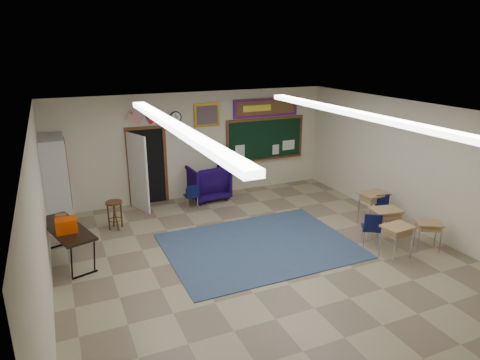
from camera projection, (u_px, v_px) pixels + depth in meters
name	position (u px, v px, depth m)	size (l,w,h in m)	color
floor	(268.00, 264.00, 8.62)	(9.00, 9.00, 0.00)	gray
back_wall	(196.00, 146.00, 12.08)	(8.00, 0.04, 3.00)	beige
left_wall	(41.00, 229.00, 6.61)	(0.04, 9.00, 3.00)	beige
right_wall	(426.00, 170.00, 9.71)	(0.04, 9.00, 3.00)	beige
ceiling	(272.00, 116.00, 7.71)	(8.00, 9.00, 0.04)	beige
area_rug	(260.00, 246.00, 9.39)	(4.00, 3.00, 0.02)	#334462
fluorescent_strips	(272.00, 119.00, 7.72)	(3.86, 6.00, 0.10)	white
doorway	(145.00, 168.00, 11.50)	(1.10, 0.89, 2.16)	black
chalkboard	(265.00, 140.00, 12.91)	(2.55, 0.14, 1.30)	#5B301A
bulletin_board	(266.00, 108.00, 12.61)	(2.10, 0.05, 0.55)	#9F130D
framed_art_print	(207.00, 115.00, 11.93)	(0.75, 0.05, 0.65)	#B08222
wall_clock	(176.00, 117.00, 11.58)	(0.32, 0.05, 0.32)	black
wall_flags	(144.00, 114.00, 11.19)	(1.16, 0.06, 0.70)	red
storage_cabinet	(57.00, 182.00, 10.19)	(0.59, 1.25, 2.20)	#B4B5B0
wingback_armchair	(207.00, 182.00, 12.16)	(1.06, 1.09, 0.99)	#110535
student_chair_reading	(191.00, 196.00, 11.44)	(0.35, 0.35, 0.71)	#080C33
student_chair_desk_a	(371.00, 229.00, 9.29)	(0.40, 0.40, 0.80)	#080C33
student_chair_desk_b	(386.00, 213.00, 10.18)	(0.40, 0.40, 0.80)	#080C33
student_desk_front_left	(385.00, 223.00, 9.54)	(0.71, 0.58, 0.76)	#A2794B
student_desk_front_right	(373.00, 206.00, 10.48)	(0.69, 0.53, 0.79)	#A2794B
student_desk_back_left	(396.00, 240.00, 8.76)	(0.63, 0.49, 0.72)	#A2794B
student_desk_back_right	(428.00, 234.00, 9.13)	(0.66, 0.61, 0.64)	#A2794B
folding_table	(68.00, 243.00, 8.64)	(1.09, 1.88, 1.02)	black
wooden_stool	(115.00, 215.00, 10.18)	(0.39, 0.39, 0.69)	#503218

